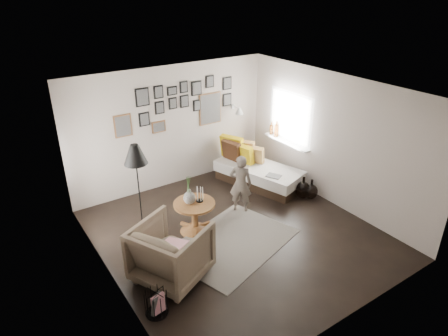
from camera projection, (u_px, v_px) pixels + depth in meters
ground at (237, 234)px, 7.16m from camera, size 4.80×4.80×0.00m
wall_back at (172, 127)px, 8.38m from camera, size 4.50×0.00×4.50m
wall_front at (355, 241)px, 4.80m from camera, size 4.50×0.00×4.50m
wall_left at (105, 209)px, 5.46m from camera, size 0.00×4.80×4.80m
wall_right at (333, 140)px, 7.72m from camera, size 0.00×4.80×4.80m
ceiling at (240, 91)px, 6.03m from camera, size 4.80×4.80×0.00m
door_left at (83, 189)px, 6.47m from camera, size 0.00×2.14×2.14m
window_right at (282, 138)px, 8.85m from camera, size 0.15×1.32×1.30m
gallery_wall at (183, 105)px, 8.32m from camera, size 2.74×0.03×1.08m
wall_sconce at (239, 111)px, 8.89m from camera, size 0.18×0.36×0.16m
rug at (232, 242)px, 6.92m from camera, size 2.47×2.04×0.01m
pedestal_table at (195, 218)px, 7.14m from camera, size 0.74×0.74×0.58m
vase at (189, 196)px, 6.90m from camera, size 0.21×0.21×0.53m
candles at (199, 195)px, 7.00m from camera, size 0.13×0.13×0.27m
daybed at (256, 170)px, 8.81m from camera, size 1.36×2.09×0.95m
magazine_on_daybed at (274, 176)px, 8.24m from camera, size 0.32×0.36×0.02m
armchair at (171, 252)px, 5.95m from camera, size 1.34×1.33×0.92m
armchair_cushion at (171, 248)px, 5.99m from camera, size 0.56×0.56×0.19m
floor_lamp at (136, 158)px, 6.58m from camera, size 0.40×0.40×1.70m
magazine_basket at (156, 303)px, 5.40m from camera, size 0.38×0.38×0.37m
demijohn_large at (303, 190)px, 8.25m from camera, size 0.32×0.32×0.48m
demijohn_small at (311, 191)px, 8.22m from camera, size 0.28×0.28×0.43m
child at (241, 184)px, 7.63m from camera, size 0.51×0.50×1.18m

